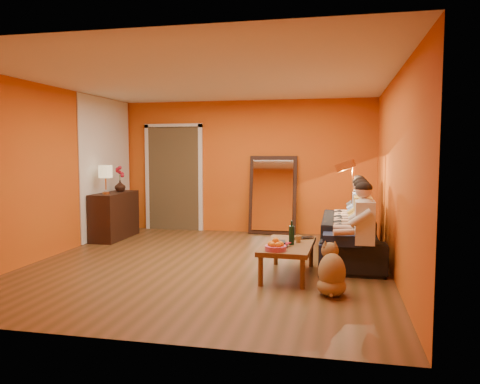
% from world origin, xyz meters
% --- Properties ---
extents(room_shell, '(5.00, 5.50, 2.60)m').
position_xyz_m(room_shell, '(0.00, 0.37, 1.30)').
color(room_shell, brown).
rests_on(room_shell, ground).
extents(white_accent, '(0.02, 1.90, 2.58)m').
position_xyz_m(white_accent, '(-2.48, 1.75, 1.30)').
color(white_accent, white).
rests_on(white_accent, wall_left).
extents(doorway_recess, '(1.06, 0.30, 2.10)m').
position_xyz_m(doorway_recess, '(-1.50, 2.83, 1.05)').
color(doorway_recess, '#3F2D19').
rests_on(doorway_recess, floor).
extents(door_jamb_left, '(0.08, 0.06, 2.20)m').
position_xyz_m(door_jamb_left, '(-2.07, 2.71, 1.05)').
color(door_jamb_left, white).
rests_on(door_jamb_left, wall_back).
extents(door_jamb_right, '(0.08, 0.06, 2.20)m').
position_xyz_m(door_jamb_right, '(-0.93, 2.71, 1.05)').
color(door_jamb_right, white).
rests_on(door_jamb_right, wall_back).
extents(door_header, '(1.22, 0.06, 0.08)m').
position_xyz_m(door_header, '(-1.50, 2.71, 2.12)').
color(door_header, white).
rests_on(door_header, wall_back).
extents(mirror_frame, '(0.92, 0.27, 1.51)m').
position_xyz_m(mirror_frame, '(0.55, 2.63, 0.76)').
color(mirror_frame, black).
rests_on(mirror_frame, floor).
extents(mirror_glass, '(0.78, 0.21, 1.35)m').
position_xyz_m(mirror_glass, '(0.55, 2.59, 0.76)').
color(mirror_glass, white).
rests_on(mirror_glass, mirror_frame).
extents(sideboard, '(0.44, 1.18, 0.85)m').
position_xyz_m(sideboard, '(-2.24, 1.55, 0.42)').
color(sideboard, black).
rests_on(sideboard, floor).
extents(table_lamp, '(0.24, 0.24, 0.51)m').
position_xyz_m(table_lamp, '(-2.24, 1.25, 1.10)').
color(table_lamp, beige).
rests_on(table_lamp, sideboard).
extents(sofa, '(2.20, 0.86, 0.64)m').
position_xyz_m(sofa, '(2.00, 0.76, 0.32)').
color(sofa, black).
rests_on(sofa, floor).
extents(coffee_table, '(0.66, 1.24, 0.42)m').
position_xyz_m(coffee_table, '(1.17, -0.37, 0.21)').
color(coffee_table, brown).
rests_on(coffee_table, floor).
extents(floor_lamp, '(0.34, 0.30, 1.44)m').
position_xyz_m(floor_lamp, '(2.02, 1.20, 0.72)').
color(floor_lamp, '#D1813D').
rests_on(floor_lamp, floor).
extents(dog, '(0.43, 0.57, 0.60)m').
position_xyz_m(dog, '(1.74, -1.07, 0.30)').
color(dog, olive).
rests_on(dog, floor).
extents(person_far_left, '(0.70, 0.44, 1.22)m').
position_xyz_m(person_far_left, '(2.13, -0.24, 0.61)').
color(person_far_left, beige).
rests_on(person_far_left, sofa).
extents(person_mid_left, '(0.70, 0.44, 1.22)m').
position_xyz_m(person_mid_left, '(2.13, 0.31, 0.61)').
color(person_mid_left, '#E5BC4C').
rests_on(person_mid_left, sofa).
extents(person_mid_right, '(0.70, 0.44, 1.22)m').
position_xyz_m(person_mid_right, '(2.13, 0.86, 0.61)').
color(person_mid_right, '#8097C6').
rests_on(person_mid_right, sofa).
extents(person_far_right, '(0.70, 0.44, 1.22)m').
position_xyz_m(person_far_right, '(2.13, 1.41, 0.61)').
color(person_far_right, '#38393E').
rests_on(person_far_right, sofa).
extents(fruit_bowl, '(0.26, 0.26, 0.16)m').
position_xyz_m(fruit_bowl, '(1.07, -0.82, 0.50)').
color(fruit_bowl, '#C9476F').
rests_on(fruit_bowl, coffee_table).
extents(wine_bottle, '(0.07, 0.07, 0.31)m').
position_xyz_m(wine_bottle, '(1.22, -0.42, 0.58)').
color(wine_bottle, black).
rests_on(wine_bottle, coffee_table).
extents(tumbler, '(0.11, 0.11, 0.09)m').
position_xyz_m(tumbler, '(1.29, -0.25, 0.46)').
color(tumbler, '#B27F3F').
rests_on(tumbler, coffee_table).
extents(laptop, '(0.38, 0.32, 0.03)m').
position_xyz_m(laptop, '(1.35, -0.02, 0.43)').
color(laptop, black).
rests_on(laptop, coffee_table).
extents(book_lower, '(0.24, 0.29, 0.02)m').
position_xyz_m(book_lower, '(0.99, -0.57, 0.43)').
color(book_lower, black).
rests_on(book_lower, coffee_table).
extents(book_mid, '(0.26, 0.31, 0.02)m').
position_xyz_m(book_mid, '(1.00, -0.56, 0.45)').
color(book_mid, '#AA1328').
rests_on(book_mid, book_lower).
extents(book_upper, '(0.20, 0.25, 0.02)m').
position_xyz_m(book_upper, '(0.99, -0.58, 0.47)').
color(book_upper, black).
rests_on(book_upper, book_mid).
extents(vase, '(0.20, 0.20, 0.21)m').
position_xyz_m(vase, '(-2.24, 1.80, 0.95)').
color(vase, black).
rests_on(vase, sideboard).
extents(flowers, '(0.17, 0.17, 0.48)m').
position_xyz_m(flowers, '(-2.24, 1.80, 1.21)').
color(flowers, '#AA1328').
rests_on(flowers, vase).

